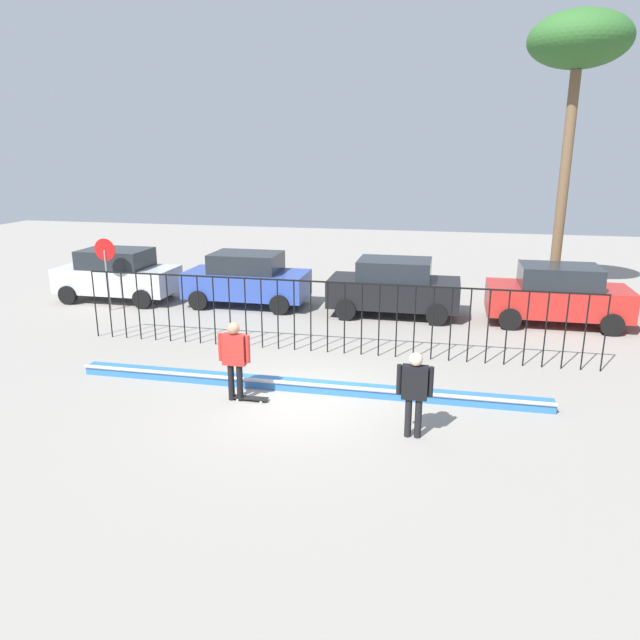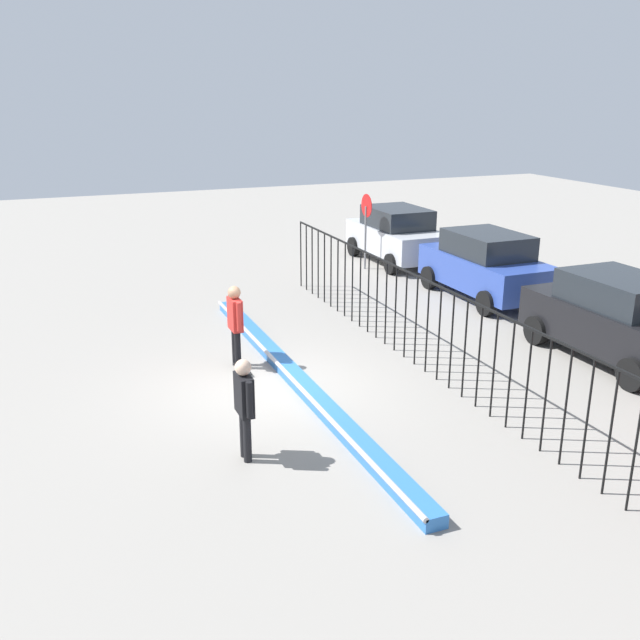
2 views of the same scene
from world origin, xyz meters
name	(u,v)px [view 2 (image 2 of 2)]	position (x,y,z in m)	size (l,w,h in m)	color
ground_plane	(266,388)	(0.00, 0.00, 0.00)	(60.00, 60.00, 0.00)	gray
bowl_coping_ledge	(295,377)	(0.00, 0.62, 0.12)	(11.00, 0.41, 0.27)	#2D6BB7
perimeter_fence	(417,311)	(0.00, 3.39, 1.21)	(14.04, 0.04, 1.99)	black
skateboarder	(235,319)	(-1.34, -0.23, 1.08)	(0.73, 0.27, 1.80)	black
skateboard	(242,369)	(-1.02, -0.20, 0.06)	(0.80, 0.20, 0.07)	black
camera_operator	(244,400)	(2.61, -1.18, 1.03)	(0.69, 0.26, 1.72)	black
parked_car_silver	(397,235)	(-8.75, 7.58, 0.97)	(4.30, 2.12, 1.90)	#B7BABF
parked_car_blue	(486,265)	(-3.82, 7.83, 0.97)	(4.30, 2.12, 1.90)	#2D479E
parked_car_black	(618,318)	(1.40, 7.62, 0.97)	(4.30, 2.12, 1.90)	black
stop_sign	(366,221)	(-8.27, 6.17, 1.62)	(0.76, 0.07, 2.50)	slate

